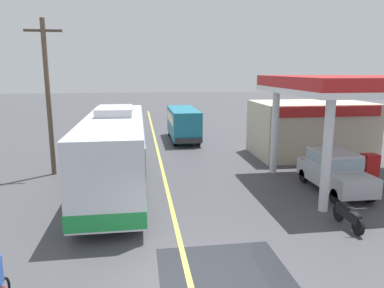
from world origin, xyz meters
TOP-DOWN VIEW (x-y plane):
  - ground at (0.00, 20.00)m, footprint 120.00×120.00m
  - lane_divider_stripe at (0.00, 15.00)m, footprint 0.16×50.00m
  - wet_puddle_patch at (0.98, 0.35)m, footprint 3.51×3.35m
  - coach_bus_main at (-2.29, 7.94)m, footprint 2.60×11.04m
  - gas_station_roadside at (9.52, 11.12)m, footprint 9.10×11.95m
  - car_at_pump at (7.43, 6.39)m, footprint 1.70×4.20m
  - minibus_opposing_lane at (2.18, 19.29)m, footprint 2.04×6.13m
  - motorcycle_parked_forecourt at (5.89, 2.65)m, footprint 0.55×1.80m
  - pedestrian_near_pump at (7.06, 6.11)m, footprint 0.55×0.22m
  - utility_pole_roadside at (-5.69, 11.00)m, footprint 1.80×0.24m

SIDE VIEW (x-z plane):
  - ground at x=0.00m, z-range 0.00..0.00m
  - wet_puddle_patch at x=0.98m, z-range 0.00..0.01m
  - lane_divider_stripe at x=0.00m, z-range 0.00..0.01m
  - motorcycle_parked_forecourt at x=5.89m, z-range -0.02..0.90m
  - pedestrian_near_pump at x=7.06m, z-range 0.10..1.76m
  - car_at_pump at x=7.43m, z-range 0.10..1.92m
  - minibus_opposing_lane at x=2.18m, z-range 0.25..2.69m
  - coach_bus_main at x=-2.29m, z-range -0.12..3.56m
  - gas_station_roadside at x=9.52m, z-range 0.08..5.18m
  - utility_pole_roadside at x=-5.69m, z-range 0.18..8.03m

